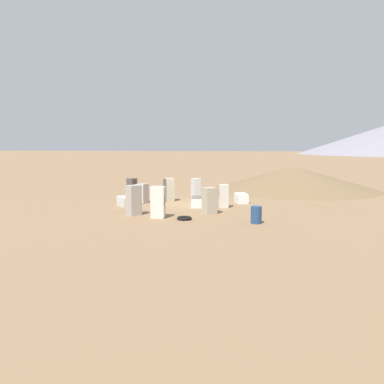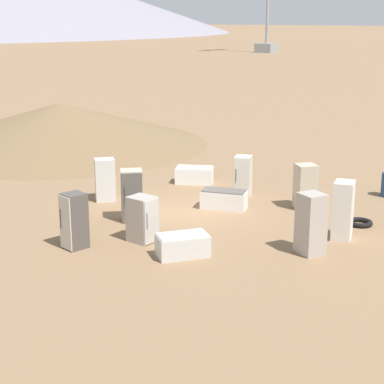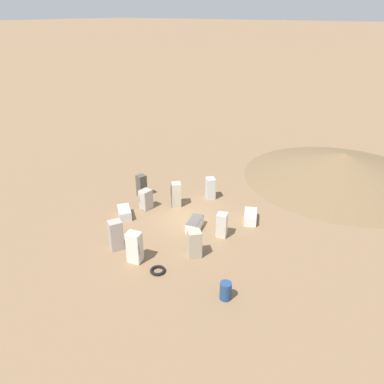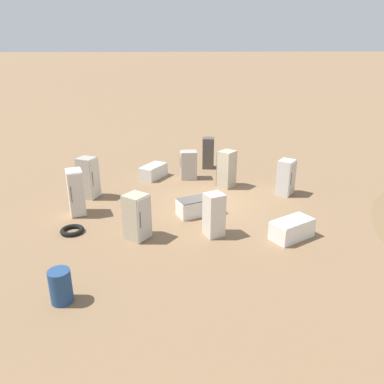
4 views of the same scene
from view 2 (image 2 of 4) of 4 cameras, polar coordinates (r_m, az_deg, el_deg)
name	(u,v)px [view 2 (image 2 of 4)]	position (r m, az deg, el deg)	size (l,w,h in m)	color
ground_plane	(189,212)	(22.51, -0.27, -1.82)	(1000.00, 1000.00, 0.00)	#846647
dirt_mound	(59,124)	(35.10, -11.72, 5.93)	(15.87, 15.87, 2.21)	brown
power_pylon_2	(268,4)	(127.48, 6.75, 16.26)	(10.13, 3.47, 28.94)	gray
discarded_fridge_0	(183,245)	(18.37, -0.83, -4.76)	(1.62, 1.52, 0.66)	silver
discarded_fridge_1	(194,175)	(26.40, 0.21, 1.52)	(1.34, 1.70, 0.68)	white
discarded_fridge_2	(132,195)	(21.50, -5.38, -0.30)	(0.97, 0.97, 1.74)	#B2A88E
discarded_fridge_3	(343,210)	(20.16, 13.28, -1.60)	(0.89, 0.72, 1.82)	silver
discarded_fridge_4	(142,219)	(19.52, -4.43, -2.42)	(0.73, 0.84, 1.41)	#A89E93
discarded_fridge_5	(305,186)	(23.15, 10.04, 0.49)	(1.00, 1.00, 1.61)	#B2A88E
discarded_fridge_6	(311,224)	(18.71, 10.51, -2.79)	(0.92, 0.96, 1.80)	#A89E93
discarded_fridge_7	(74,221)	(19.18, -10.43, -2.54)	(0.77, 0.73, 1.67)	#4C4742
discarded_fridge_8	(224,199)	(22.91, 2.86, -0.65)	(1.17, 1.74, 0.68)	white
discarded_fridge_9	(243,176)	(24.45, 4.56, 1.41)	(0.78, 0.76, 1.56)	beige
discarded_fridge_10	(105,180)	(24.02, -7.74, 1.10)	(0.95, 0.95, 1.58)	silver
scrap_tire	(360,223)	(21.86, 14.70, -2.65)	(0.84, 0.84, 0.16)	black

